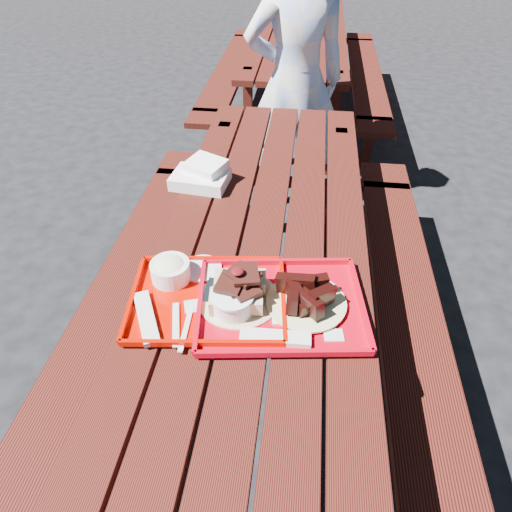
{
  "coord_description": "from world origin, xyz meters",
  "views": [
    {
      "loc": [
        0.13,
        -1.24,
        1.75
      ],
      "look_at": [
        0.0,
        -0.15,
        0.82
      ],
      "focal_mm": 32.0,
      "sensor_mm": 36.0,
      "label": 1
    }
  ],
  "objects_px": {
    "picnic_table_near": "(261,283)",
    "far_tray": "(278,304)",
    "picnic_table_far": "(298,55)",
    "near_tray": "(208,289)",
    "person": "(295,83)"
  },
  "relations": [
    {
      "from": "picnic_table_near",
      "to": "far_tray",
      "type": "relative_size",
      "value": 4.47
    },
    {
      "from": "picnic_table_near",
      "to": "picnic_table_far",
      "type": "distance_m",
      "value": 2.8
    },
    {
      "from": "picnic_table_near",
      "to": "picnic_table_far",
      "type": "relative_size",
      "value": 1.0
    },
    {
      "from": "picnic_table_near",
      "to": "picnic_table_far",
      "type": "bearing_deg",
      "value": 90.0
    },
    {
      "from": "picnic_table_near",
      "to": "near_tray",
      "type": "height_order",
      "value": "near_tray"
    },
    {
      "from": "picnic_table_near",
      "to": "person",
      "type": "distance_m",
      "value": 1.45
    },
    {
      "from": "far_tray",
      "to": "person",
      "type": "distance_m",
      "value": 1.74
    },
    {
      "from": "picnic_table_near",
      "to": "picnic_table_far",
      "type": "height_order",
      "value": "same"
    },
    {
      "from": "far_tray",
      "to": "person",
      "type": "relative_size",
      "value": 0.33
    },
    {
      "from": "picnic_table_near",
      "to": "far_tray",
      "type": "distance_m",
      "value": 0.38
    },
    {
      "from": "near_tray",
      "to": "picnic_table_near",
      "type": "bearing_deg",
      "value": 64.92
    },
    {
      "from": "picnic_table_near",
      "to": "person",
      "type": "relative_size",
      "value": 1.48
    },
    {
      "from": "picnic_table_far",
      "to": "person",
      "type": "bearing_deg",
      "value": -88.56
    },
    {
      "from": "picnic_table_far",
      "to": "person",
      "type": "relative_size",
      "value": 1.48
    },
    {
      "from": "far_tray",
      "to": "near_tray",
      "type": "bearing_deg",
      "value": 172.45
    }
  ]
}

